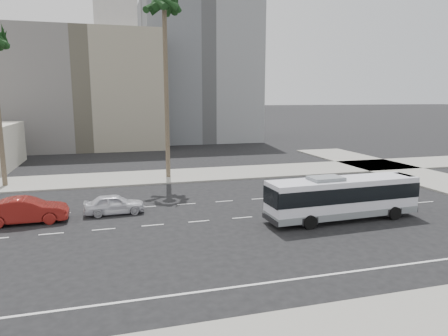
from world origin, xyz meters
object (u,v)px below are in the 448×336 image
object	(u,v)px
car_a	(114,204)
city_bus	(343,197)
car_b	(26,210)
palm_near	(164,8)

from	to	relation	value
car_a	city_bus	bearing A→B (deg)	-111.75
car_b	car_a	bearing A→B (deg)	-84.55
city_bus	palm_near	size ratio (longest dim) A/B	0.59
city_bus	car_b	bearing A→B (deg)	164.11
car_b	palm_near	distance (m)	22.42
car_b	palm_near	xyz separation A→B (m)	(10.88, 12.13, 15.41)
car_a	car_b	world-z (taller)	car_b
car_a	car_b	bearing A→B (deg)	95.37
city_bus	car_b	distance (m)	20.66
car_a	palm_near	distance (m)	20.07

